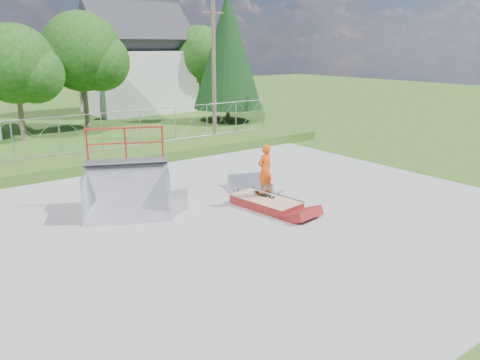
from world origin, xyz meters
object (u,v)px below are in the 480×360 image
Objects in this scene: grind_box at (266,203)px; flat_bank_ramp at (250,184)px; skater at (265,171)px; quarter_pipe at (126,175)px.

grind_box is 2.21m from flat_bank_ramp.
skater is at bearing -92.20° from flat_bank_ramp.
flat_bank_ramp is at bearing 57.91° from grind_box.
quarter_pipe reaches higher than skater.
grind_box is 1.10m from skater.
quarter_pipe reaches higher than grind_box.
skater is at bearing -1.82° from quarter_pipe.
flat_bank_ramp is 0.90× the size of skater.
quarter_pipe is 1.79× the size of flat_bank_ramp.
grind_box is at bearing 55.22° from skater.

